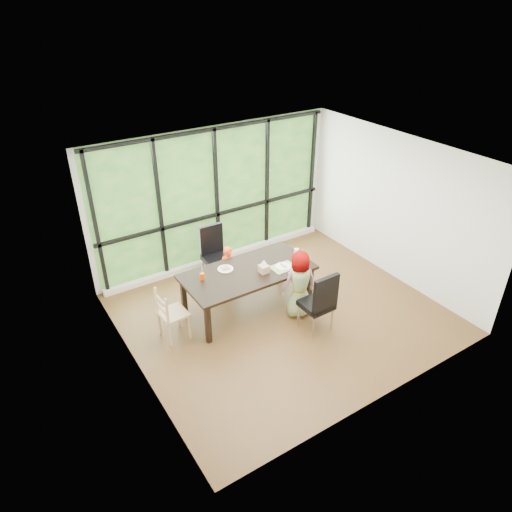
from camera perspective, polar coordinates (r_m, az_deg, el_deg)
name	(u,v)px	position (r m, az deg, el deg)	size (l,w,h in m)	color
ground	(282,313)	(8.02, 3.15, -7.03)	(5.00, 5.00, 0.00)	black
back_wall	(215,196)	(9.00, -4.99, 7.27)	(5.00, 5.00, 0.00)	silver
foliage_backdrop	(216,197)	(8.99, -4.93, 7.23)	(4.80, 0.02, 2.65)	#224F1A
window_mullions	(217,197)	(8.96, -4.81, 7.15)	(4.80, 0.06, 2.65)	black
window_sill	(221,257)	(9.51, -4.36, -0.15)	(4.80, 0.12, 0.10)	silver
dining_table	(248,289)	(7.93, -1.00, -4.11)	(2.18, 1.07, 0.75)	black
chair_window_leather	(216,255)	(8.60, -4.86, 0.08)	(0.46, 0.46, 1.08)	black
chair_interior_leather	(317,301)	(7.44, 7.41, -5.42)	(0.46, 0.46, 1.08)	black
chair_end_beech	(173,313)	(7.38, -10.09, -6.91)	(0.42, 0.40, 0.90)	#A68259
child_toddler	(229,269)	(8.36, -3.33, -1.62)	(0.32, 0.21, 0.88)	#F84C14
child_older	(300,284)	(7.71, 5.43, -3.40)	(0.58, 0.38, 1.19)	slate
placemat	(283,267)	(7.82, 3.36, -1.38)	(0.41, 0.30, 0.01)	tan
plate_far	(225,269)	(7.77, -3.76, -1.60)	(0.26, 0.26, 0.02)	white
plate_near	(283,266)	(7.84, 3.34, -1.28)	(0.27, 0.27, 0.02)	white
orange_cup	(202,276)	(7.52, -6.59, -2.49)	(0.07, 0.07, 0.12)	#F64700
green_cup	(301,259)	(7.94, 5.58, -0.42)	(0.09, 0.09, 0.14)	green
white_mug	(297,251)	(8.23, 4.98, 0.60)	(0.09, 0.09, 0.09)	white
tissue_box	(264,269)	(7.65, 0.97, -1.58)	(0.15, 0.15, 0.13)	tan
crepe_rolls_far	(225,268)	(7.75, -3.76, -1.43)	(0.15, 0.12, 0.04)	tan
crepe_rolls_near	(283,265)	(7.82, 3.35, -1.11)	(0.05, 0.12, 0.04)	tan
straw_white	(202,271)	(7.47, -6.63, -1.86)	(0.01, 0.01, 0.20)	white
straw_pink	(302,254)	(7.88, 5.62, 0.25)	(0.01, 0.01, 0.20)	pink
tissue	(264,263)	(7.59, 0.98, -0.82)	(0.12, 0.12, 0.11)	white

